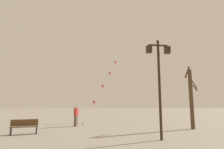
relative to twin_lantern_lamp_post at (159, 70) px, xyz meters
The scene contains 6 objects.
ground_plane 12.51m from the twin_lantern_lamp_post, 106.74° to the left, with size 160.00×160.00×0.00m, color gray.
twin_lantern_lamp_post is the anchor object (origin of this frame).
kite_train 13.08m from the twin_lantern_lamp_post, 97.34° to the left, with size 4.84×8.77×8.72m.
kite_flyer 8.96m from the twin_lantern_lamp_post, 123.72° to the left, with size 0.43×0.61×1.71m.
bare_tree 5.99m from the twin_lantern_lamp_post, 45.27° to the left, with size 1.03×0.92×4.81m.
park_bench 8.84m from the twin_lantern_lamp_post, 158.63° to the left, with size 1.66×0.82×0.89m.
Camera 1 is at (-0.40, -1.35, 1.79)m, focal length 31.03 mm.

